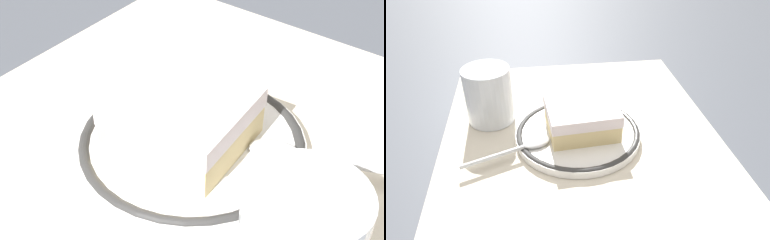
# 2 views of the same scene
# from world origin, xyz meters

# --- Properties ---
(ground_plane) EXTENTS (2.40, 2.40, 0.00)m
(ground_plane) POSITION_xyz_m (0.00, 0.00, 0.00)
(ground_plane) COLOR #4C515B
(placemat) EXTENTS (0.49, 0.42, 0.00)m
(placemat) POSITION_xyz_m (0.00, 0.00, 0.00)
(placemat) COLOR beige
(placemat) RESTS_ON ground_plane
(plate) EXTENTS (0.18, 0.18, 0.01)m
(plate) POSITION_xyz_m (0.01, -0.01, 0.01)
(plate) COLOR white
(plate) RESTS_ON placemat
(cake_slice) EXTENTS (0.10, 0.11, 0.04)m
(cake_slice) POSITION_xyz_m (0.01, 0.00, 0.03)
(cake_slice) COLOR beige
(cake_slice) RESTS_ON plate
(spoon) EXTENTS (0.06, 0.13, 0.01)m
(spoon) POSITION_xyz_m (0.04, -0.09, 0.02)
(spoon) COLOR silver
(spoon) RESTS_ON plate
(cup) EXTENTS (0.07, 0.07, 0.09)m
(cup) POSITION_xyz_m (-0.06, -0.14, 0.04)
(cup) COLOR silver
(cup) RESTS_ON placemat
(napkin) EXTENTS (0.13, 0.13, 0.00)m
(napkin) POSITION_xyz_m (-0.14, -0.10, 0.00)
(napkin) COLOR white
(napkin) RESTS_ON placemat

